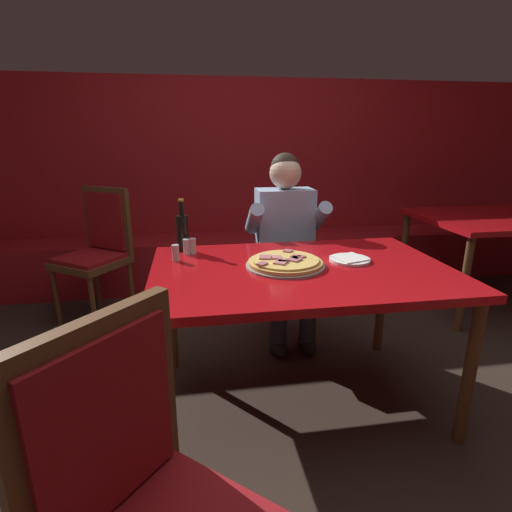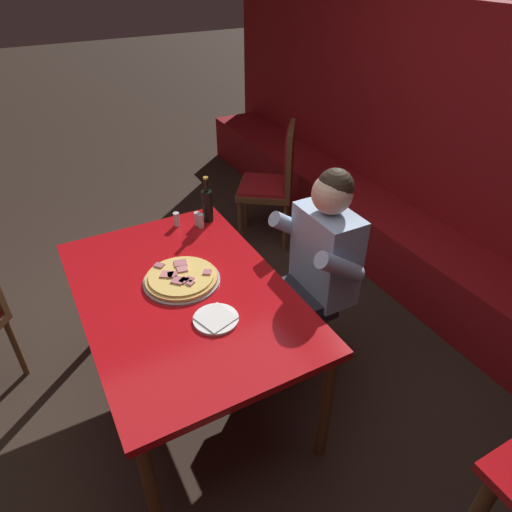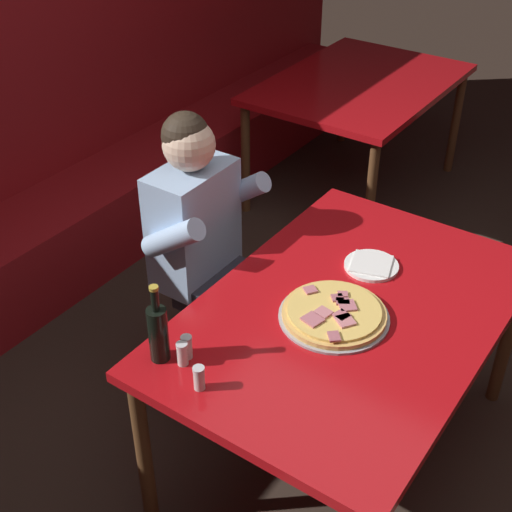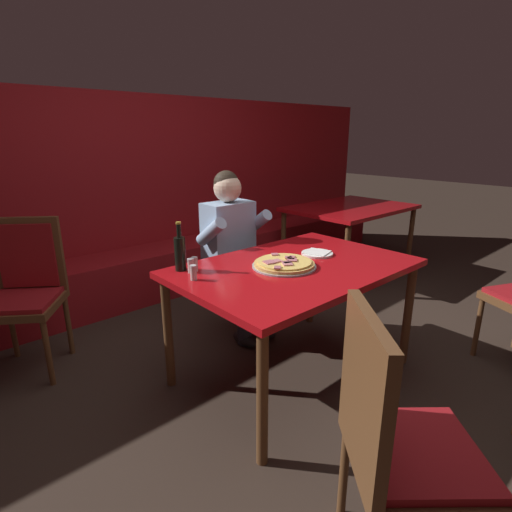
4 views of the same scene
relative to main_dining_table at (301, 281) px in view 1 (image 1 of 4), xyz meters
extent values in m
plane|color=#33261E|center=(0.00, 0.00, -0.69)|extent=(24.00, 24.00, 0.00)
cube|color=maroon|center=(0.00, 2.18, 0.26)|extent=(6.80, 0.16, 1.90)
cube|color=maroon|center=(0.00, 1.86, -0.46)|extent=(6.46, 0.48, 0.46)
cylinder|color=brown|center=(-0.67, -0.43, -0.33)|extent=(0.06, 0.06, 0.72)
cylinder|color=brown|center=(0.67, -0.43, -0.33)|extent=(0.06, 0.06, 0.72)
cylinder|color=brown|center=(-0.67, 0.43, -0.33)|extent=(0.06, 0.06, 0.72)
cylinder|color=brown|center=(0.67, 0.43, -0.33)|extent=(0.06, 0.06, 0.72)
cube|color=#B20F14|center=(0.00, 0.00, 0.05)|extent=(1.46, 0.98, 0.04)
cylinder|color=#9E9EA3|center=(-0.08, 0.02, 0.08)|extent=(0.39, 0.39, 0.01)
cylinder|color=#DBA856|center=(-0.08, 0.02, 0.09)|extent=(0.37, 0.37, 0.02)
cylinder|color=#E5BC5B|center=(-0.08, 0.02, 0.10)|extent=(0.33, 0.33, 0.01)
cube|color=#A85B66|center=(-0.20, -0.05, 0.11)|extent=(0.06, 0.06, 0.01)
cube|color=#B76670|center=(-0.03, 0.15, 0.11)|extent=(0.06, 0.06, 0.01)
cube|color=#B76670|center=(-0.04, -0.01, 0.11)|extent=(0.08, 0.08, 0.01)
cube|color=#B76670|center=(-0.09, -0.02, 0.11)|extent=(0.06, 0.06, 0.01)
cube|color=#A85B66|center=(-0.02, 0.05, 0.11)|extent=(0.06, 0.06, 0.01)
cube|color=#A85B66|center=(-0.02, 0.02, 0.11)|extent=(0.06, 0.06, 0.01)
cube|color=#B76670|center=(0.01, 0.04, 0.11)|extent=(0.05, 0.05, 0.01)
cube|color=#B76670|center=(-0.17, 0.06, 0.11)|extent=(0.07, 0.08, 0.01)
cube|color=#C6757A|center=(-0.12, 0.04, 0.11)|extent=(0.06, 0.06, 0.01)
cube|color=#C6757A|center=(-0.11, -0.04, 0.11)|extent=(0.08, 0.08, 0.01)
cylinder|color=white|center=(0.27, 0.06, 0.08)|extent=(0.21, 0.21, 0.01)
cube|color=white|center=(0.27, 0.06, 0.09)|extent=(0.19, 0.19, 0.01)
cylinder|color=black|center=(-0.58, 0.39, 0.17)|extent=(0.07, 0.07, 0.20)
cylinder|color=black|center=(-0.58, 0.39, 0.31)|extent=(0.03, 0.03, 0.08)
cylinder|color=#B29933|center=(-0.58, 0.39, 0.36)|extent=(0.03, 0.03, 0.01)
cylinder|color=silver|center=(-0.52, 0.32, 0.11)|extent=(0.04, 0.04, 0.07)
cylinder|color=#B23323|center=(-0.52, 0.32, 0.09)|extent=(0.03, 0.03, 0.04)
cylinder|color=silver|center=(-0.52, 0.32, 0.15)|extent=(0.04, 0.04, 0.01)
cylinder|color=silver|center=(-0.56, 0.31, 0.11)|extent=(0.04, 0.04, 0.07)
cylinder|color=#28231E|center=(-0.56, 0.31, 0.09)|extent=(0.03, 0.03, 0.04)
cylinder|color=silver|center=(-0.56, 0.31, 0.15)|extent=(0.04, 0.04, 0.01)
cylinder|color=silver|center=(-0.61, 0.20, 0.11)|extent=(0.04, 0.04, 0.07)
cylinder|color=#516B33|center=(-0.61, 0.20, 0.09)|extent=(0.03, 0.03, 0.04)
cylinder|color=silver|center=(-0.61, 0.20, 0.15)|extent=(0.04, 0.04, 0.01)
ellipsoid|color=black|center=(0.00, 0.49, -0.64)|extent=(0.11, 0.24, 0.09)
ellipsoid|color=black|center=(0.20, 0.49, -0.64)|extent=(0.11, 0.24, 0.09)
cylinder|color=#282833|center=(0.00, 0.49, -0.46)|extent=(0.11, 0.11, 0.43)
cylinder|color=#282833|center=(0.20, 0.49, -0.46)|extent=(0.11, 0.11, 0.43)
cube|color=#282833|center=(0.10, 0.59, -0.18)|extent=(0.34, 0.40, 0.12)
cube|color=#9EBCE0|center=(0.10, 0.79, 0.09)|extent=(0.38, 0.22, 0.52)
cylinder|color=#9EBCE0|center=(-0.12, 0.71, 0.17)|extent=(0.09, 0.30, 0.25)
cylinder|color=#9EBCE0|center=(0.32, 0.71, 0.17)|extent=(0.09, 0.30, 0.25)
sphere|color=beige|center=(0.10, 0.79, 0.46)|extent=(0.21, 0.21, 0.21)
sphere|color=#2D2319|center=(0.10, 0.81, 0.49)|extent=(0.19, 0.19, 0.19)
cube|color=brown|center=(-0.75, -0.99, 0.06)|extent=(0.32, 0.36, 0.51)
cube|color=maroon|center=(-0.73, -1.01, 0.06)|extent=(0.26, 0.29, 0.43)
cylinder|color=brown|center=(-1.55, 1.15, -0.46)|extent=(0.04, 0.04, 0.45)
cylinder|color=brown|center=(-1.24, 0.93, -0.46)|extent=(0.04, 0.04, 0.45)
cylinder|color=brown|center=(-1.33, 1.46, -0.46)|extent=(0.04, 0.04, 0.45)
cylinder|color=brown|center=(-1.02, 1.24, -0.46)|extent=(0.04, 0.04, 0.45)
cube|color=brown|center=(-1.28, 1.19, -0.22)|extent=(0.61, 0.61, 0.05)
cube|color=maroon|center=(-1.28, 1.19, -0.18)|extent=(0.56, 0.56, 0.03)
cube|color=brown|center=(-1.17, 1.36, 0.07)|extent=(0.38, 0.29, 0.52)
cube|color=maroon|center=(-1.18, 1.34, 0.07)|extent=(0.31, 0.23, 0.43)
cylinder|color=brown|center=(1.38, 0.59, -0.33)|extent=(0.06, 0.06, 0.72)
cylinder|color=brown|center=(1.38, 1.44, -0.33)|extent=(0.06, 0.06, 0.72)
cube|color=#B20F14|center=(2.00, 1.01, 0.05)|extent=(1.37, 0.98, 0.04)
camera|label=1|loc=(-0.52, -1.81, 0.69)|focal=28.00mm
camera|label=2|loc=(1.72, -0.52, 1.50)|focal=32.00mm
camera|label=3|loc=(-1.82, -0.85, 1.68)|focal=50.00mm
camera|label=4|loc=(-1.74, -1.58, 0.85)|focal=28.00mm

